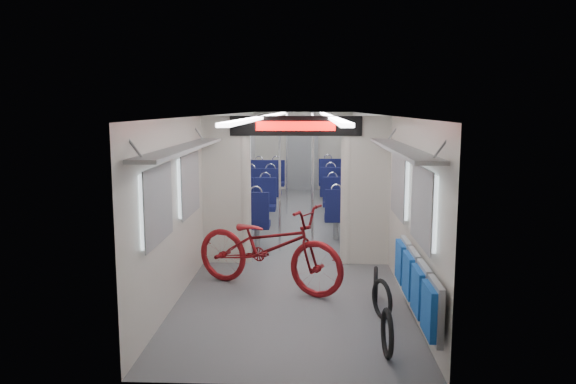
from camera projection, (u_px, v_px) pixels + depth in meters
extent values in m
plane|color=#515456|center=(298.00, 234.00, 10.88)|extent=(12.00, 12.00, 0.00)
cube|color=beige|center=(223.00, 175.00, 10.76)|extent=(0.02, 12.00, 2.30)
cube|color=beige|center=(375.00, 175.00, 10.65)|extent=(0.02, 12.00, 2.30)
cube|color=beige|center=(303.00, 151.00, 16.63)|extent=(2.90, 0.02, 2.30)
cube|color=beige|center=(283.00, 259.00, 4.78)|extent=(2.90, 0.02, 2.30)
cube|color=silver|center=(299.00, 114.00, 10.53)|extent=(2.90, 12.00, 0.02)
cube|color=white|center=(270.00, 116.00, 10.56)|extent=(0.12, 11.40, 0.04)
cube|color=white|center=(328.00, 116.00, 10.52)|extent=(0.12, 11.40, 0.04)
cube|color=beige|center=(224.00, 199.00, 8.80)|extent=(0.65, 0.18, 2.00)
cube|color=beige|center=(368.00, 200.00, 8.71)|extent=(0.65, 0.18, 2.00)
cube|color=beige|center=(296.00, 126.00, 8.58)|extent=(2.90, 0.18, 0.30)
cylinder|color=beige|center=(245.00, 199.00, 8.78)|extent=(0.20, 0.20, 2.00)
cylinder|color=beige|center=(347.00, 200.00, 8.72)|extent=(0.20, 0.20, 2.00)
cube|color=black|center=(296.00, 126.00, 8.47)|extent=(2.00, 0.03, 0.30)
cube|color=#FF0C07|center=(296.00, 126.00, 8.45)|extent=(1.20, 0.02, 0.14)
cube|color=silver|center=(156.00, 205.00, 5.98)|extent=(0.04, 1.00, 0.75)
cube|color=silver|center=(424.00, 206.00, 5.87)|extent=(0.04, 1.00, 0.75)
cube|color=silver|center=(188.00, 184.00, 7.56)|extent=(0.04, 1.00, 0.75)
cube|color=silver|center=(400.00, 185.00, 7.45)|extent=(0.04, 1.00, 0.75)
cube|color=silver|center=(220.00, 164.00, 10.23)|extent=(0.04, 1.00, 0.75)
cube|color=silver|center=(377.00, 165.00, 10.12)|extent=(0.04, 1.00, 0.75)
cube|color=silver|center=(234.00, 156.00, 12.11)|extent=(0.04, 1.00, 0.75)
cube|color=silver|center=(366.00, 156.00, 11.99)|extent=(0.04, 1.00, 0.75)
cube|color=silver|center=(245.00, 149.00, 13.98)|extent=(0.04, 1.00, 0.75)
cube|color=silver|center=(359.00, 149.00, 13.87)|extent=(0.04, 1.00, 0.75)
cube|color=silver|center=(252.00, 144.00, 15.76)|extent=(0.04, 1.00, 0.75)
cube|color=silver|center=(353.00, 145.00, 15.65)|extent=(0.04, 1.00, 0.75)
cube|color=gray|center=(185.00, 148.00, 6.68)|extent=(0.30, 3.60, 0.04)
cube|color=gray|center=(399.00, 148.00, 6.58)|extent=(0.30, 3.60, 0.04)
cube|color=gray|center=(244.00, 129.00, 12.61)|extent=(0.30, 7.60, 0.04)
cube|color=gray|center=(357.00, 129.00, 12.51)|extent=(0.30, 7.60, 0.04)
cube|color=gray|center=(303.00, 156.00, 16.60)|extent=(0.90, 0.05, 2.00)
imported|color=maroon|center=(268.00, 247.00, 7.52)|extent=(2.32, 1.66, 1.16)
cube|color=gray|center=(435.00, 311.00, 5.14)|extent=(0.06, 0.49, 0.55)
cube|color=#10439A|center=(429.00, 311.00, 5.15)|extent=(0.06, 0.45, 0.47)
cube|color=gray|center=(423.00, 291.00, 5.69)|extent=(0.06, 0.49, 0.55)
cube|color=#10439A|center=(417.00, 291.00, 5.69)|extent=(0.06, 0.45, 0.47)
cube|color=gray|center=(414.00, 275.00, 6.23)|extent=(0.06, 0.49, 0.55)
cube|color=#10439A|center=(408.00, 275.00, 6.23)|extent=(0.06, 0.45, 0.47)
cube|color=gray|center=(405.00, 262.00, 6.77)|extent=(0.06, 0.49, 0.55)
cube|color=#10439A|center=(400.00, 262.00, 6.78)|extent=(0.06, 0.45, 0.47)
torus|color=black|center=(387.00, 336.00, 5.46)|extent=(0.07, 0.50, 0.50)
torus|color=black|center=(382.00, 301.00, 6.47)|extent=(0.20, 0.47, 0.48)
torus|color=black|center=(375.00, 287.00, 6.97)|extent=(0.10, 0.48, 0.48)
cube|color=#0E113E|center=(257.00, 225.00, 9.80)|extent=(0.45, 0.42, 0.10)
cylinder|color=gray|center=(257.00, 237.00, 9.83)|extent=(0.10, 0.10, 0.35)
cube|color=#0E113E|center=(256.00, 208.00, 9.58)|extent=(0.45, 0.08, 0.55)
torus|color=silver|center=(256.00, 192.00, 9.54)|extent=(0.23, 0.03, 0.23)
cube|color=#0E113E|center=(265.00, 208.00, 11.47)|extent=(0.45, 0.42, 0.10)
cylinder|color=gray|center=(265.00, 218.00, 11.50)|extent=(0.10, 0.10, 0.35)
cube|color=#0E113E|center=(265.00, 191.00, 11.59)|extent=(0.45, 0.08, 0.55)
torus|color=silver|center=(265.00, 178.00, 11.55)|extent=(0.23, 0.03, 0.23)
cube|color=#0E113E|center=(230.00, 224.00, 9.81)|extent=(0.45, 0.42, 0.10)
cylinder|color=gray|center=(231.00, 237.00, 9.85)|extent=(0.10, 0.10, 0.35)
cube|color=#0E113E|center=(229.00, 208.00, 9.60)|extent=(0.45, 0.08, 0.55)
torus|color=silver|center=(228.00, 192.00, 9.56)|extent=(0.23, 0.03, 0.23)
cube|color=#0E113E|center=(242.00, 207.00, 11.49)|extent=(0.45, 0.42, 0.10)
cylinder|color=gray|center=(242.00, 218.00, 11.52)|extent=(0.10, 0.10, 0.35)
cube|color=#0E113E|center=(243.00, 191.00, 11.61)|extent=(0.45, 0.08, 0.55)
torus|color=silver|center=(243.00, 177.00, 11.56)|extent=(0.23, 0.03, 0.23)
cube|color=#0E113E|center=(336.00, 218.00, 10.38)|extent=(0.41, 0.39, 0.10)
cylinder|color=gray|center=(336.00, 230.00, 10.41)|extent=(0.10, 0.10, 0.35)
cube|color=#0E113E|center=(336.00, 203.00, 10.18)|extent=(0.41, 0.07, 0.50)
torus|color=silver|center=(336.00, 190.00, 10.14)|extent=(0.21, 0.03, 0.21)
cube|color=#0E113E|center=(332.00, 204.00, 11.92)|extent=(0.41, 0.39, 0.10)
cylinder|color=gray|center=(332.00, 214.00, 11.95)|extent=(0.10, 0.10, 0.35)
cube|color=#0E113E|center=(332.00, 189.00, 12.03)|extent=(0.41, 0.07, 0.50)
torus|color=silver|center=(332.00, 177.00, 11.99)|extent=(0.21, 0.03, 0.21)
cube|color=#0E113E|center=(361.00, 218.00, 10.36)|extent=(0.41, 0.39, 0.10)
cylinder|color=gray|center=(361.00, 230.00, 10.39)|extent=(0.10, 0.10, 0.35)
cube|color=#0E113E|center=(362.00, 204.00, 10.16)|extent=(0.41, 0.07, 0.50)
torus|color=silver|center=(363.00, 190.00, 10.12)|extent=(0.21, 0.03, 0.21)
cube|color=#0E113E|center=(355.00, 204.00, 11.90)|extent=(0.41, 0.39, 0.10)
cylinder|color=gray|center=(354.00, 214.00, 11.93)|extent=(0.10, 0.10, 0.35)
cube|color=#0E113E|center=(354.00, 189.00, 12.01)|extent=(0.41, 0.07, 0.50)
torus|color=silver|center=(355.00, 177.00, 11.97)|extent=(0.21, 0.03, 0.21)
cube|color=#0E113E|center=(271.00, 194.00, 13.30)|extent=(0.47, 0.44, 0.10)
cylinder|color=gray|center=(271.00, 203.00, 13.34)|extent=(0.10, 0.10, 0.35)
cube|color=#0E113E|center=(271.00, 181.00, 13.08)|extent=(0.47, 0.08, 0.57)
torus|color=silver|center=(271.00, 169.00, 13.04)|extent=(0.24, 0.03, 0.24)
cube|color=#0E113E|center=(276.00, 184.00, 15.05)|extent=(0.47, 0.44, 0.10)
cylinder|color=gray|center=(276.00, 192.00, 15.08)|extent=(0.10, 0.10, 0.35)
cube|color=#0E113E|center=(276.00, 171.00, 15.17)|extent=(0.47, 0.08, 0.57)
torus|color=silver|center=(276.00, 160.00, 15.13)|extent=(0.24, 0.03, 0.24)
cube|color=#0E113E|center=(251.00, 194.00, 13.32)|extent=(0.47, 0.44, 0.10)
cylinder|color=gray|center=(252.00, 203.00, 13.36)|extent=(0.10, 0.10, 0.35)
cube|color=#0E113E|center=(251.00, 181.00, 13.10)|extent=(0.47, 0.08, 0.57)
torus|color=silver|center=(250.00, 168.00, 13.06)|extent=(0.24, 0.03, 0.24)
cube|color=#0E113E|center=(258.00, 184.00, 15.07)|extent=(0.47, 0.44, 0.10)
cylinder|color=gray|center=(258.00, 192.00, 15.10)|extent=(0.10, 0.10, 0.35)
cube|color=#0E113E|center=(259.00, 171.00, 15.19)|extent=(0.47, 0.08, 0.57)
torus|color=silver|center=(259.00, 160.00, 15.15)|extent=(0.24, 0.03, 0.24)
cube|color=#0E113E|center=(330.00, 194.00, 13.33)|extent=(0.49, 0.46, 0.10)
cylinder|color=gray|center=(330.00, 203.00, 13.36)|extent=(0.10, 0.10, 0.35)
cube|color=#0E113E|center=(331.00, 180.00, 13.10)|extent=(0.49, 0.09, 0.60)
torus|color=silver|center=(331.00, 167.00, 13.05)|extent=(0.25, 0.03, 0.25)
cube|color=#0E113E|center=(328.00, 183.00, 15.16)|extent=(0.49, 0.46, 0.10)
cylinder|color=gray|center=(328.00, 191.00, 15.19)|extent=(0.10, 0.10, 0.35)
cube|color=#0E113E|center=(328.00, 170.00, 15.29)|extent=(0.49, 0.09, 0.60)
torus|color=silver|center=(328.00, 159.00, 15.24)|extent=(0.25, 0.03, 0.25)
cube|color=#0E113E|center=(350.00, 194.00, 13.31)|extent=(0.49, 0.46, 0.10)
cylinder|color=gray|center=(350.00, 203.00, 13.35)|extent=(0.10, 0.10, 0.35)
cube|color=#0E113E|center=(351.00, 180.00, 13.08)|extent=(0.49, 0.09, 0.60)
torus|color=silver|center=(351.00, 167.00, 13.03)|extent=(0.25, 0.03, 0.25)
cube|color=#0E113E|center=(345.00, 183.00, 15.14)|extent=(0.49, 0.46, 0.10)
cylinder|color=gray|center=(345.00, 192.00, 15.17)|extent=(0.10, 0.10, 0.35)
cube|color=#0E113E|center=(345.00, 170.00, 15.27)|extent=(0.49, 0.09, 0.60)
torus|color=silver|center=(345.00, 159.00, 15.22)|extent=(0.25, 0.03, 0.25)
cylinder|color=silver|center=(280.00, 184.00, 9.41)|extent=(0.04, 0.04, 2.30)
cylinder|color=silver|center=(313.00, 187.00, 9.13)|extent=(0.04, 0.04, 2.30)
cylinder|color=silver|center=(287.00, 164.00, 12.74)|extent=(0.04, 0.04, 2.30)
cylinder|color=silver|center=(312.00, 165.00, 12.53)|extent=(0.04, 0.04, 2.30)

